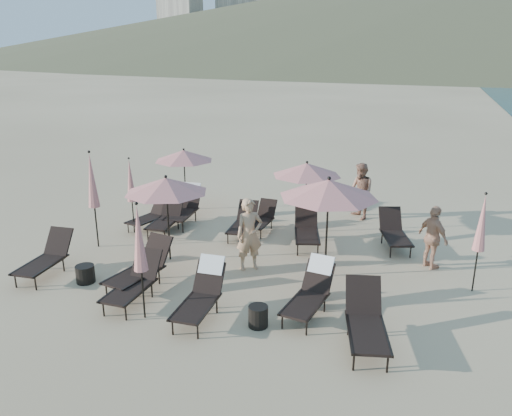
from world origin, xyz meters
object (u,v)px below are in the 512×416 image
(lounger_0, at_px, (46,257))
(lounger_10, at_px, (307,229))
(lounger_8, at_px, (243,222))
(beachgoer_c, at_px, (433,238))
(lounger_1, at_px, (141,267))
(side_table_0, at_px, (85,274))
(lounger_9, at_px, (262,218))
(lounger_4, at_px, (311,291))
(lounger_11, at_px, (394,232))
(umbrella_open_3, at_px, (307,169))
(lounger_12, at_px, (166,217))
(umbrella_open_1, at_px, (329,189))
(lounger_2, at_px, (134,282))
(umbrella_open_2, at_px, (184,155))
(lounger_5, at_px, (366,321))
(umbrella_closed_2, at_px, (130,181))
(umbrella_closed_3, at_px, (92,181))
(lounger_3, at_px, (202,292))
(umbrella_open_0, at_px, (166,185))
(beachgoer_a, at_px, (249,234))
(side_table_1, at_px, (258,316))
(lounger_7, at_px, (185,206))
(umbrella_closed_1, at_px, (482,224))
(beachgoer_b, at_px, (361,191))
(lounger_6, at_px, (150,215))

(lounger_0, distance_m, lounger_10, 6.86)
(lounger_8, xyz_separation_m, beachgoer_c, (5.29, -0.58, 0.39))
(lounger_1, relative_size, side_table_0, 4.27)
(lounger_1, xyz_separation_m, lounger_9, (1.45, 4.49, -0.09))
(lounger_4, bearing_deg, lounger_11, 80.75)
(lounger_10, bearing_deg, lounger_11, -0.87)
(lounger_8, distance_m, umbrella_open_3, 2.43)
(lounger_12, xyz_separation_m, umbrella_open_1, (5.19, -1.52, 1.77))
(lounger_2, height_order, beachgoer_c, beachgoer_c)
(lounger_0, height_order, umbrella_open_2, umbrella_open_2)
(lounger_2, bearing_deg, lounger_10, 57.61)
(lounger_5, height_order, lounger_9, lounger_5)
(lounger_2, bearing_deg, umbrella_closed_2, 121.93)
(umbrella_closed_3, bearing_deg, umbrella_open_1, 1.80)
(lounger_4, relative_size, beachgoer_c, 1.08)
(lounger_3, height_order, umbrella_open_0, umbrella_open_0)
(lounger_11, relative_size, beachgoer_a, 0.98)
(lounger_5, bearing_deg, side_table_1, 168.00)
(umbrella_open_3, bearing_deg, lounger_7, -174.32)
(umbrella_open_0, height_order, side_table_1, umbrella_open_0)
(lounger_3, bearing_deg, beachgoer_c, 39.25)
(lounger_2, distance_m, umbrella_closed_2, 4.59)
(lounger_1, height_order, lounger_2, lounger_1)
(umbrella_closed_3, bearing_deg, beachgoer_c, 10.06)
(umbrella_open_0, bearing_deg, umbrella_closed_3, 176.61)
(umbrella_open_2, relative_size, umbrella_closed_1, 0.91)
(lounger_8, height_order, umbrella_open_2, umbrella_open_2)
(umbrella_closed_3, bearing_deg, umbrella_open_0, -3.39)
(lounger_8, height_order, side_table_0, lounger_8)
(beachgoer_a, bearing_deg, lounger_10, 27.33)
(umbrella_open_3, bearing_deg, lounger_12, -161.31)
(lounger_12, relative_size, beachgoer_a, 0.96)
(umbrella_open_2, height_order, beachgoer_a, umbrella_open_2)
(lounger_9, distance_m, umbrella_closed_3, 5.04)
(lounger_7, xyz_separation_m, umbrella_open_2, (-0.61, 1.23, 1.35))
(lounger_8, distance_m, umbrella_open_1, 3.90)
(lounger_5, distance_m, lounger_11, 5.18)
(lounger_12, distance_m, umbrella_closed_1, 8.72)
(lounger_9, xyz_separation_m, side_table_0, (-2.83, -4.76, -0.18))
(umbrella_closed_3, bearing_deg, beachgoer_b, 36.69)
(lounger_2, xyz_separation_m, umbrella_closed_1, (7.06, 2.95, 1.19))
(lounger_7, xyz_separation_m, umbrella_closed_1, (8.41, -2.16, 1.10))
(side_table_1, bearing_deg, lounger_11, 67.11)
(umbrella_open_2, distance_m, beachgoer_b, 5.98)
(side_table_1, bearing_deg, lounger_12, 136.01)
(lounger_7, xyz_separation_m, lounger_9, (2.56, 0.07, -0.15))
(lounger_2, bearing_deg, lounger_5, -1.26)
(lounger_6, height_order, lounger_8, lounger_8)
(beachgoer_a, bearing_deg, umbrella_open_0, 146.67)
(lounger_6, xyz_separation_m, beachgoer_a, (3.94, -1.86, 0.50))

